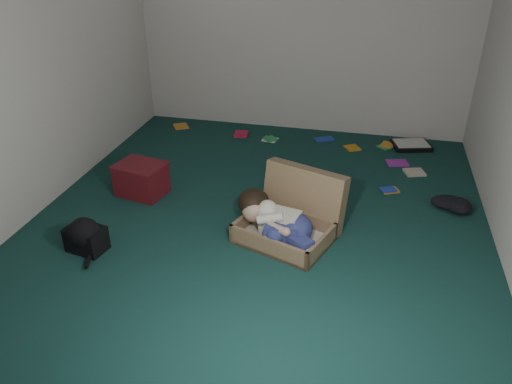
% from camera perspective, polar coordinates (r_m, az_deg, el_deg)
% --- Properties ---
extents(floor, '(4.50, 4.50, 0.00)m').
position_cam_1_polar(floor, '(4.51, 0.44, -2.99)').
color(floor, '#143A36').
rests_on(floor, ground).
extents(wall_back, '(4.50, 0.00, 4.50)m').
position_cam_1_polar(wall_back, '(6.14, 5.44, 18.62)').
color(wall_back, silver).
rests_on(wall_back, ground).
extents(wall_front, '(4.50, 0.00, 4.50)m').
position_cam_1_polar(wall_front, '(2.03, -13.82, -4.45)').
color(wall_front, silver).
rests_on(wall_front, ground).
extents(wall_left, '(0.00, 4.50, 4.50)m').
position_cam_1_polar(wall_left, '(4.82, -24.07, 13.49)').
color(wall_left, silver).
rests_on(wall_left, ground).
extents(suitcase, '(0.94, 0.93, 0.54)m').
position_cam_1_polar(suitcase, '(4.23, 4.20, -2.85)').
color(suitcase, olive).
rests_on(suitcase, floor).
extents(person, '(0.73, 0.57, 0.34)m').
position_cam_1_polar(person, '(4.09, 2.32, -3.27)').
color(person, silver).
rests_on(person, suitcase).
extents(maroon_bin, '(0.52, 0.44, 0.32)m').
position_cam_1_polar(maroon_bin, '(4.96, -12.95, 1.45)').
color(maroon_bin, maroon).
rests_on(maroon_bin, floor).
extents(backpack, '(0.43, 0.37, 0.23)m').
position_cam_1_polar(backpack, '(4.27, -18.85, -5.00)').
color(backpack, black).
rests_on(backpack, floor).
extents(clothing_pile, '(0.49, 0.45, 0.13)m').
position_cam_1_polar(clothing_pile, '(4.98, 21.25, -1.04)').
color(clothing_pile, black).
rests_on(clothing_pile, floor).
extents(paper_tray, '(0.49, 0.42, 0.06)m').
position_cam_1_polar(paper_tray, '(6.18, 17.30, 5.14)').
color(paper_tray, black).
rests_on(paper_tray, floor).
extents(book_scatter, '(3.12, 1.38, 0.02)m').
position_cam_1_polar(book_scatter, '(5.91, 8.75, 4.85)').
color(book_scatter, orange).
rests_on(book_scatter, floor).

